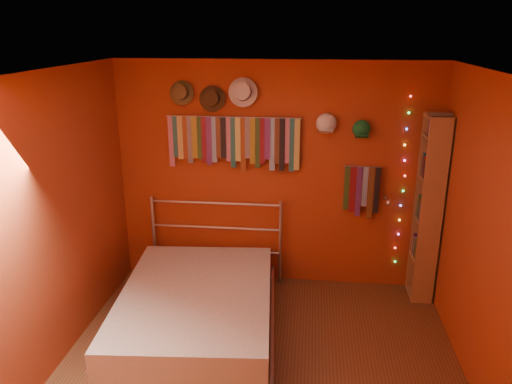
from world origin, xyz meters
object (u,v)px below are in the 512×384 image
at_px(reading_lamp, 388,202).
at_px(bookshelf, 432,209).
at_px(tie_rack, 234,140).
at_px(bed, 197,309).

xyz_separation_m(reading_lamp, bookshelf, (0.45, -0.01, -0.06)).
bearing_deg(reading_lamp, bookshelf, -1.31).
relative_size(tie_rack, bookshelf, 0.72).
distance_m(reading_lamp, bookshelf, 0.46).
bearing_deg(tie_rack, bed, -101.56).
relative_size(bookshelf, bed, 0.95).
distance_m(reading_lamp, bed, 2.25).
bearing_deg(reading_lamp, bed, -153.43).
xyz_separation_m(bookshelf, bed, (-2.32, -0.92, -0.79)).
bearing_deg(bookshelf, bed, -158.31).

